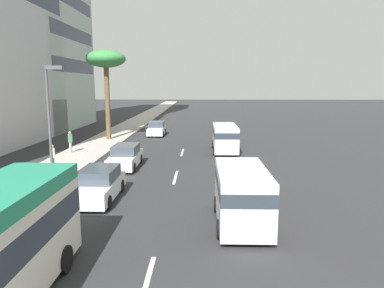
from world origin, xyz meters
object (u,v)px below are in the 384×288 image
(car_lead, at_px, (157,129))
(van_fifth, at_px, (242,193))
(van_third, at_px, (225,137))
(pedestrian_by_tree, at_px, (70,141))
(palm_tree, at_px, (106,61))
(car_sixth, at_px, (125,157))
(pedestrian_near_lamp, at_px, (52,156))
(street_lamp, at_px, (51,112))
(car_second, at_px, (99,185))

(car_lead, relative_size, van_fifth, 0.86)
(van_third, relative_size, van_fifth, 1.11)
(pedestrian_by_tree, bearing_deg, palm_tree, 122.95)
(car_sixth, height_order, pedestrian_near_lamp, pedestrian_near_lamp)
(palm_tree, xyz_separation_m, street_lamp, (-17.24, -1.44, -3.70))
(van_third, relative_size, pedestrian_near_lamp, 3.06)
(car_lead, distance_m, car_sixth, 15.68)
(pedestrian_near_lamp, distance_m, street_lamp, 5.11)
(van_third, distance_m, palm_tree, 14.52)
(car_sixth, relative_size, pedestrian_by_tree, 2.56)
(palm_tree, height_order, street_lamp, palm_tree)
(van_fifth, bearing_deg, street_lamp, 63.57)
(car_second, distance_m, car_sixth, 6.98)
(car_second, height_order, palm_tree, palm_tree)
(car_second, height_order, pedestrian_near_lamp, pedestrian_near_lamp)
(van_third, height_order, car_sixth, van_third)
(car_sixth, bearing_deg, palm_tree, -160.54)
(van_fifth, xyz_separation_m, palm_tree, (22.04, 11.09, 6.58))
(pedestrian_near_lamp, bearing_deg, van_third, 82.46)
(pedestrian_by_tree, xyz_separation_m, street_lamp, (-9.83, -2.70, 3.09))
(car_sixth, distance_m, pedestrian_near_lamp, 4.71)
(car_lead, distance_m, van_third, 11.95)
(car_lead, bearing_deg, van_third, 35.94)
(pedestrian_near_lamp, relative_size, palm_tree, 0.19)
(car_lead, bearing_deg, pedestrian_by_tree, -27.21)
(car_sixth, distance_m, street_lamp, 6.92)
(palm_tree, bearing_deg, car_lead, -50.13)
(car_second, relative_size, car_sixth, 1.00)
(van_fifth, relative_size, pedestrian_by_tree, 2.68)
(car_second, xyz_separation_m, pedestrian_by_tree, (11.51, 5.59, 0.37))
(car_second, bearing_deg, pedestrian_by_tree, -154.11)
(pedestrian_near_lamp, distance_m, pedestrian_by_tree, 6.22)
(car_lead, distance_m, street_lamp, 21.47)
(street_lamp, bearing_deg, pedestrian_by_tree, 15.36)
(van_fifth, bearing_deg, car_second, 65.25)
(van_fifth, xyz_separation_m, pedestrian_by_tree, (14.63, 12.35, -0.22))
(pedestrian_by_tree, bearing_deg, car_lead, 105.39)
(pedestrian_by_tree, bearing_deg, street_lamp, -32.03)
(van_third, distance_m, pedestrian_by_tree, 12.83)
(palm_tree, bearing_deg, car_sixth, -160.54)
(palm_tree, bearing_deg, pedestrian_near_lamp, 179.15)
(van_third, height_order, van_fifth, van_fifth)
(car_second, relative_size, van_fifth, 0.96)
(car_second, distance_m, street_lamp, 4.81)
(pedestrian_near_lamp, bearing_deg, palm_tree, 138.55)
(pedestrian_by_tree, relative_size, palm_tree, 0.20)
(car_lead, distance_m, car_second, 22.65)
(car_second, distance_m, pedestrian_near_lamp, 7.04)
(car_lead, xyz_separation_m, pedestrian_near_lamp, (-17.27, 4.67, 0.35))
(pedestrian_near_lamp, height_order, pedestrian_by_tree, pedestrian_by_tree)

